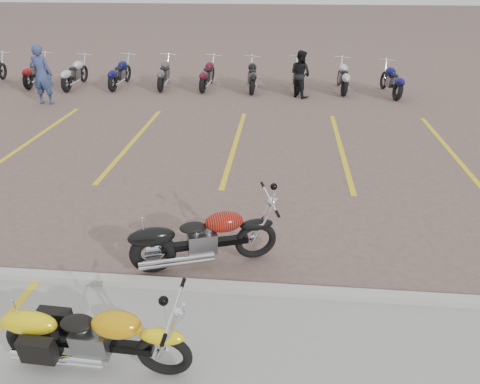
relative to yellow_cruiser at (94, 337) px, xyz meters
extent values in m
plane|color=#725951|center=(0.80, 3.52, -0.45)|extent=(100.00, 100.00, 0.00)
cube|color=#ADAAA3|center=(0.80, 1.52, -0.39)|extent=(60.00, 0.18, 0.12)
torus|color=black|center=(0.82, -0.04, -0.13)|extent=(0.64, 0.14, 0.64)
torus|color=black|center=(-0.70, 0.03, -0.13)|extent=(0.68, 0.20, 0.68)
cube|color=black|center=(0.06, 0.00, -0.07)|extent=(1.28, 0.17, 0.10)
cube|color=slate|center=(0.01, 0.00, -0.01)|extent=(0.42, 0.31, 0.33)
ellipsoid|color=orange|center=(0.33, -0.01, 0.28)|extent=(0.58, 0.34, 0.29)
ellipsoid|color=black|center=(-0.12, 0.01, 0.24)|extent=(0.39, 0.27, 0.12)
torus|color=black|center=(1.66, 2.40, -0.12)|extent=(0.66, 0.32, 0.66)
torus|color=black|center=(0.16, 1.90, -0.12)|extent=(0.72, 0.39, 0.70)
cube|color=black|center=(0.91, 2.15, -0.06)|extent=(1.29, 0.53, 0.10)
cube|color=slate|center=(0.86, 2.13, 0.00)|extent=(0.50, 0.42, 0.35)
ellipsoid|color=black|center=(1.18, 2.24, 0.31)|extent=(0.66, 0.50, 0.30)
ellipsoid|color=black|center=(0.74, 2.09, 0.27)|extent=(0.46, 0.38, 0.12)
imported|color=navy|center=(-5.86, 10.80, 0.52)|extent=(0.71, 0.47, 1.93)
imported|color=black|center=(2.54, 12.50, 0.35)|extent=(0.98, 0.96, 1.59)
camera|label=1|loc=(2.02, -3.82, 3.78)|focal=35.00mm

